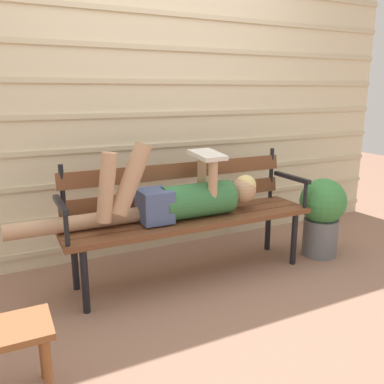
% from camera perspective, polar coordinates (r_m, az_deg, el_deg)
% --- Properties ---
extents(ground_plane, '(12.00, 12.00, 0.00)m').
position_cam_1_polar(ground_plane, '(2.78, 1.58, -13.26)').
color(ground_plane, '#936B56').
extents(house_siding, '(4.63, 0.08, 2.22)m').
position_cam_1_polar(house_siding, '(3.21, -5.18, 11.12)').
color(house_siding, beige).
rests_on(house_siding, ground).
extents(park_bench, '(1.78, 0.43, 0.84)m').
position_cam_1_polar(park_bench, '(2.79, -0.59, -2.41)').
color(park_bench, brown).
rests_on(park_bench, ground).
extents(reclining_person, '(1.70, 0.26, 0.56)m').
position_cam_1_polar(reclining_person, '(2.66, -2.07, -0.81)').
color(reclining_person, '#33703D').
extents(potted_plant, '(0.36, 0.36, 0.63)m').
position_cam_1_polar(potted_plant, '(3.30, 18.19, -2.87)').
color(potted_plant, slate).
rests_on(potted_plant, ground).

